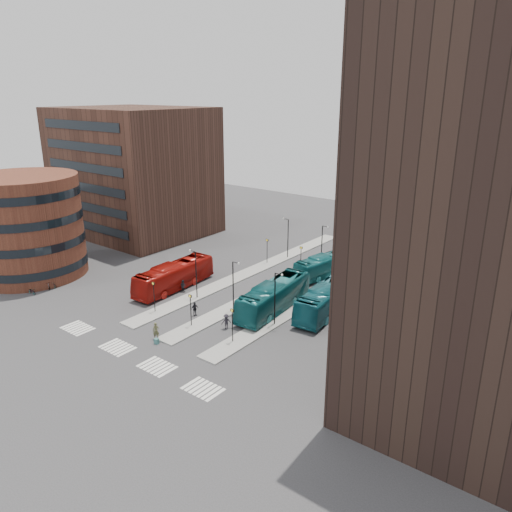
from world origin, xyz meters
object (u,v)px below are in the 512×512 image
Objects in this scene: teal_bus_c at (328,298)px; bicycle_far at (52,285)px; commuter_b at (195,309)px; bicycle_mid at (48,285)px; commuter_a at (183,286)px; bicycle_near at (32,291)px; teal_bus_a at (274,296)px; teal_bus_b at (326,265)px; teal_bus_d at (402,250)px; suitcase at (157,341)px; traveller at (156,331)px; red_bus at (174,276)px; commuter_c at (226,321)px.

bicycle_far is at bearing -159.76° from teal_bus_c.
bicycle_mid is (-20.92, -6.08, -0.33)m from commuter_b.
bicycle_near is at bearing 40.77° from commuter_a.
bicycle_near is 0.88× the size of bicycle_mid.
teal_bus_a is 8.02× the size of bicycle_far.
teal_bus_b is 37.49m from bicycle_mid.
bicycle_near is (-32.09, -41.53, -1.29)m from teal_bus_d.
suitcase is 1.26m from traveller.
bicycle_far is at bearing 115.37° from commuter_b.
red_bus reaches higher than commuter_b.
teal_bus_a is 8.07× the size of commuter_a.
red_bus is 21.08m from teal_bus_b.
bicycle_mid is at bearing -158.91° from teal_bus_c.
commuter_b is (-11.16, -33.26, -0.84)m from teal_bus_d.
commuter_a is 0.93× the size of commuter_c.
teal_bus_c reaches higher than traveller.
teal_bus_c is at bearing -160.63° from commuter_a.
commuter_b is (-6.35, -6.82, -0.94)m from teal_bus_a.
teal_bus_d is at bearing -158.81° from commuter_c.
teal_bus_c reaches higher than red_bus.
bicycle_near is at bearing -155.91° from teal_bus_c.
commuter_b is at bearing -138.45° from teal_bus_a.
red_bus is at bearing -60.82° from bicycle_far.
commuter_c is (11.31, -4.45, 0.06)m from commuter_a.
commuter_a is (-11.55, -16.48, -0.77)m from teal_bus_b.
bicycle_far is at bearing -125.11° from teal_bus_b.
commuter_b is at bearing -94.40° from teal_bus_b.
commuter_c reaches higher than suitcase.
bicycle_mid reaches higher than suitcase.
teal_bus_b is at bearing -3.61° from commuter_b.
teal_bus_d is at bearing -38.23° from bicycle_near.
red_bus is 16.66m from bicycle_mid.
traveller is 1.17× the size of commuter_a.
teal_bus_b is at bearing 42.59° from traveller.
suitcase is 14.92m from teal_bus_a.
suitcase is 28.23m from teal_bus_b.
suitcase is 0.36× the size of commuter_a.
commuter_b is at bearing 146.28° from commuter_a.
commuter_a is at bearing 66.69° from commuter_b.
teal_bus_c reaches higher than teal_bus_b.
teal_bus_a is 6.90× the size of traveller.
teal_bus_d is at bearing -23.90° from bicycle_mid.
traveller is at bearing -100.58° from bicycle_far.
teal_bus_d is (4.81, 26.44, -0.10)m from teal_bus_a.
commuter_a is 0.94× the size of commuter_b.
teal_bus_a reaches higher than teal_bus_d.
suitcase is 0.34× the size of commuter_b.
traveller reaches higher than bicycle_near.
teal_bus_d is 7.11× the size of commuter_c.
traveller is 12.91m from commuter_a.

